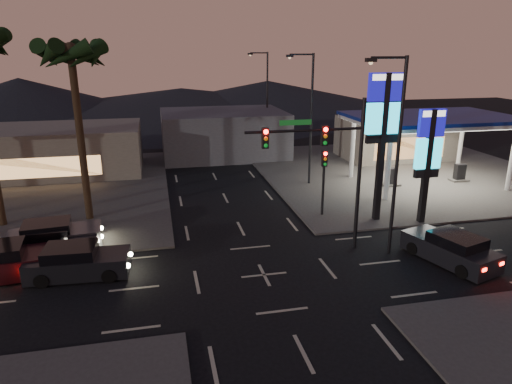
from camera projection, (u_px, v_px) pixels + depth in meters
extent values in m
plane|color=black|center=(264.00, 275.00, 21.69)|extent=(140.00, 140.00, 0.00)
cube|color=#47443F|center=(399.00, 171.00, 39.87)|extent=(24.00, 24.00, 0.12)
cube|color=#47443F|center=(0.00, 195.00, 33.28)|extent=(24.00, 24.00, 0.12)
cylinder|color=silver|center=(388.00, 166.00, 31.59)|extent=(0.36, 0.36, 5.00)
cylinder|color=silver|center=(512.00, 159.00, 33.65)|extent=(0.36, 0.36, 5.00)
cylinder|color=silver|center=(353.00, 149.00, 37.18)|extent=(0.36, 0.36, 5.00)
cylinder|color=silver|center=(461.00, 143.00, 39.24)|extent=(0.36, 0.36, 5.00)
cube|color=silver|center=(432.00, 119.00, 34.61)|extent=(12.00, 8.00, 0.50)
cube|color=white|center=(432.00, 123.00, 34.70)|extent=(11.60, 7.60, 0.06)
cube|color=navy|center=(433.00, 117.00, 34.56)|extent=(12.20, 8.20, 0.25)
cube|color=black|center=(391.00, 177.00, 35.31)|extent=(0.80, 0.50, 1.40)
cube|color=black|center=(460.00, 173.00, 36.54)|extent=(0.80, 0.50, 1.40)
cube|color=#726B5B|center=(394.00, 138.00, 44.36)|extent=(10.00, 6.00, 4.00)
cube|color=black|center=(381.00, 150.00, 27.22)|extent=(0.35, 0.35, 9.00)
cube|color=#0F0C86|center=(387.00, 87.00, 26.11)|extent=(2.20, 0.30, 1.60)
cube|color=white|center=(388.00, 77.00, 25.94)|extent=(1.98, 0.32, 0.35)
cube|color=#1ADAFF|center=(384.00, 118.00, 26.65)|extent=(2.20, 0.30, 1.80)
cube|color=black|center=(382.00, 139.00, 27.01)|extent=(2.09, 0.28, 0.50)
cube|color=black|center=(427.00, 168.00, 27.10)|extent=(0.35, 0.35, 7.00)
cube|color=#0F0C86|center=(432.00, 123.00, 26.29)|extent=(1.60, 0.30, 1.60)
cube|color=white|center=(433.00, 113.00, 26.13)|extent=(1.44, 0.32, 0.35)
cube|color=#1ADAFF|center=(428.00, 153.00, 26.83)|extent=(1.60, 0.30, 1.80)
cube|color=black|center=(426.00, 173.00, 27.19)|extent=(1.52, 0.28, 0.50)
cylinder|color=black|center=(359.00, 176.00, 23.49)|extent=(0.20, 0.20, 8.00)
cylinder|color=black|center=(305.00, 130.00, 22.12)|extent=(6.00, 0.14, 0.14)
cube|color=#0C3F14|center=(296.00, 123.00, 21.90)|extent=(1.60, 0.05, 0.25)
cube|color=black|center=(324.00, 136.00, 22.42)|extent=(0.32, 0.25, 1.00)
sphere|color=#FF0C07|center=(326.00, 130.00, 22.18)|extent=(0.22, 0.22, 0.22)
sphere|color=orange|center=(326.00, 136.00, 22.28)|extent=(0.20, 0.20, 0.20)
sphere|color=#0CB226|center=(325.00, 143.00, 22.38)|extent=(0.20, 0.20, 0.20)
cube|color=black|center=(265.00, 138.00, 21.80)|extent=(0.32, 0.25, 1.00)
sphere|color=#FF0C07|center=(266.00, 132.00, 21.56)|extent=(0.22, 0.22, 0.22)
sphere|color=orange|center=(266.00, 139.00, 21.66)|extent=(0.20, 0.20, 0.20)
sphere|color=#0CB226|center=(266.00, 146.00, 21.76)|extent=(0.20, 0.20, 0.20)
cylinder|color=black|center=(323.00, 186.00, 28.75)|extent=(0.16, 0.16, 4.00)
cube|color=black|center=(324.00, 158.00, 28.21)|extent=(0.32, 0.25, 1.00)
sphere|color=#FF0C07|center=(326.00, 154.00, 27.97)|extent=(0.22, 0.22, 0.22)
sphere|color=orange|center=(325.00, 159.00, 28.07)|extent=(0.20, 0.20, 0.20)
sphere|color=#0CB226|center=(325.00, 164.00, 28.17)|extent=(0.20, 0.20, 0.20)
cylinder|color=black|center=(397.00, 160.00, 22.57)|extent=(0.18, 0.18, 10.00)
cylinder|color=black|center=(389.00, 58.00, 20.91)|extent=(1.80, 0.12, 0.12)
cube|color=black|center=(371.00, 60.00, 20.76)|extent=(0.50, 0.25, 0.18)
sphere|color=#FFCC8C|center=(371.00, 63.00, 20.79)|extent=(0.20, 0.20, 0.20)
cylinder|color=black|center=(311.00, 122.00, 34.68)|extent=(0.18, 0.18, 10.00)
cylinder|color=black|center=(302.00, 54.00, 33.02)|extent=(1.80, 0.12, 0.12)
cube|color=black|center=(290.00, 56.00, 32.87)|extent=(0.50, 0.25, 0.18)
sphere|color=#FFCC8C|center=(290.00, 58.00, 32.90)|extent=(0.20, 0.20, 0.20)
cylinder|color=black|center=(267.00, 102.00, 47.72)|extent=(0.18, 0.18, 10.00)
cylinder|color=black|center=(259.00, 53.00, 46.06)|extent=(1.80, 0.12, 0.12)
cube|color=black|center=(250.00, 54.00, 45.91)|extent=(0.50, 0.25, 0.18)
sphere|color=#FFCC8C|center=(250.00, 55.00, 45.94)|extent=(0.20, 0.20, 0.20)
cylinder|color=black|center=(81.00, 140.00, 27.16)|extent=(0.44, 0.44, 10.20)
sphere|color=black|center=(70.00, 50.00, 25.63)|extent=(0.90, 0.90, 0.90)
cone|color=black|center=(95.00, 56.00, 25.99)|extent=(0.90, 2.74, 1.91)
cone|color=black|center=(90.00, 56.00, 26.76)|extent=(2.57, 2.57, 1.91)
cone|color=black|center=(75.00, 56.00, 26.93)|extent=(2.74, 0.90, 1.91)
cone|color=black|center=(57.00, 56.00, 26.39)|extent=(2.57, 2.57, 1.91)
cone|color=black|center=(46.00, 56.00, 25.45)|extent=(0.90, 2.74, 1.91)
cone|color=black|center=(50.00, 56.00, 24.67)|extent=(2.57, 2.57, 1.91)
cone|color=black|center=(67.00, 56.00, 24.51)|extent=(2.74, 0.90, 1.91)
cone|color=black|center=(86.00, 56.00, 25.05)|extent=(2.57, 2.57, 1.91)
cube|color=#726B5B|center=(44.00, 151.00, 38.70)|extent=(16.00, 8.00, 4.00)
cube|color=#4C4C51|center=(223.00, 133.00, 45.66)|extent=(12.00, 9.00, 4.40)
cone|color=black|center=(21.00, 97.00, 71.53)|extent=(40.00, 40.00, 6.00)
cone|color=black|center=(268.00, 95.00, 79.92)|extent=(50.00, 50.00, 5.00)
cone|color=black|center=(182.00, 100.00, 76.98)|extent=(60.00, 60.00, 4.00)
cube|color=black|center=(79.00, 265.00, 21.45)|extent=(4.69, 2.17, 0.94)
cube|color=black|center=(70.00, 253.00, 21.21)|extent=(2.39, 1.90, 0.68)
cylinder|color=black|center=(114.00, 259.00, 22.59)|extent=(0.68, 0.29, 0.67)
cylinder|color=black|center=(109.00, 276.00, 20.92)|extent=(0.68, 0.29, 0.67)
cylinder|color=black|center=(52.00, 263.00, 22.13)|extent=(0.68, 0.29, 0.67)
cylinder|color=black|center=(42.00, 281.00, 20.46)|extent=(0.68, 0.29, 0.67)
sphere|color=#FFF2BF|center=(130.00, 254.00, 22.38)|extent=(0.23, 0.23, 0.23)
sphere|color=#FFF2BF|center=(128.00, 266.00, 21.20)|extent=(0.23, 0.23, 0.23)
cube|color=#FF140A|center=(31.00, 259.00, 21.63)|extent=(0.10, 0.27, 0.15)
cube|color=#FF140A|center=(22.00, 272.00, 20.45)|extent=(0.10, 0.27, 0.15)
cube|color=black|center=(5.00, 265.00, 21.29)|extent=(5.12, 2.59, 1.01)
cylinder|color=black|center=(44.00, 257.00, 22.71)|extent=(0.74, 0.34, 0.72)
cylinder|color=black|center=(40.00, 274.00, 20.99)|extent=(0.74, 0.34, 0.72)
sphere|color=#FFF2BF|center=(62.00, 251.00, 22.63)|extent=(0.25, 0.25, 0.25)
sphere|color=#FFF2BF|center=(60.00, 262.00, 21.41)|extent=(0.25, 0.25, 0.25)
cube|color=#5F5F62|center=(55.00, 239.00, 24.34)|extent=(4.89, 2.47, 0.96)
cube|color=black|center=(47.00, 228.00, 24.05)|extent=(2.53, 2.06, 0.70)
cylinder|color=black|center=(86.00, 233.00, 25.69)|extent=(0.71, 0.33, 0.68)
cylinder|color=black|center=(85.00, 246.00, 24.05)|extent=(0.71, 0.33, 0.68)
cylinder|color=black|center=(27.00, 240.00, 24.78)|extent=(0.71, 0.33, 0.68)
cylinder|color=black|center=(22.00, 254.00, 23.14)|extent=(0.71, 0.33, 0.68)
sphere|color=#FFF2BF|center=(101.00, 228.00, 25.61)|extent=(0.24, 0.24, 0.24)
sphere|color=#FFF2BF|center=(101.00, 237.00, 24.45)|extent=(0.24, 0.24, 0.24)
cube|color=#FF140A|center=(8.00, 237.00, 24.16)|extent=(0.11, 0.27, 0.15)
cube|color=#FF140A|center=(3.00, 247.00, 23.00)|extent=(0.11, 0.27, 0.15)
cube|color=black|center=(55.00, 243.00, 23.92)|extent=(4.40, 2.06, 0.88)
cube|color=black|center=(47.00, 233.00, 23.67)|extent=(2.25, 1.79, 0.64)
cylinder|color=black|center=(84.00, 238.00, 25.11)|extent=(0.64, 0.27, 0.63)
cylinder|color=black|center=(82.00, 251.00, 23.58)|extent=(0.64, 0.27, 0.63)
cylinder|color=black|center=(30.00, 244.00, 24.39)|extent=(0.64, 0.27, 0.63)
cylinder|color=black|center=(24.00, 257.00, 22.87)|extent=(0.64, 0.27, 0.63)
sphere|color=#FFF2BF|center=(98.00, 233.00, 25.00)|extent=(0.22, 0.22, 0.22)
sphere|color=#FFF2BF|center=(97.00, 242.00, 23.92)|extent=(0.22, 0.22, 0.22)
cube|color=#FF140A|center=(12.00, 241.00, 23.85)|extent=(0.09, 0.25, 0.14)
cube|color=#FF140A|center=(7.00, 250.00, 22.78)|extent=(0.09, 0.25, 0.14)
cube|color=black|center=(449.00, 251.00, 22.88)|extent=(3.25, 5.05, 0.96)
cube|color=black|center=(457.00, 242.00, 22.42)|extent=(2.42, 2.77, 0.69)
cylinder|color=black|center=(413.00, 248.00, 23.77)|extent=(0.44, 0.73, 0.68)
cylinder|color=black|center=(437.00, 242.00, 24.62)|extent=(0.44, 0.73, 0.68)
cylinder|color=black|center=(463.00, 272.00, 21.29)|extent=(0.44, 0.73, 0.68)
cylinder|color=black|center=(487.00, 263.00, 22.14)|extent=(0.44, 0.73, 0.68)
cube|color=#FF140A|center=(484.00, 270.00, 20.59)|extent=(0.28, 0.16, 0.15)
cube|color=#FF140A|center=(502.00, 264.00, 21.19)|extent=(0.28, 0.16, 0.15)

